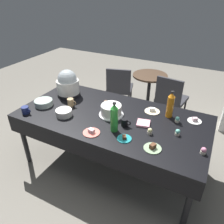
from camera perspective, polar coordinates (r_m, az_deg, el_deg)
ground at (r=2.98m, az=0.00°, el=-13.33°), size 9.00×9.00×0.00m
potluck_table at (r=2.55m, az=0.00°, el=-2.16°), size 2.20×1.10×0.75m
frosted_layer_cake at (r=2.49m, az=-0.21°, el=0.46°), size 0.29×0.29×0.13m
slow_cooker at (r=2.97m, az=-11.60°, el=7.24°), size 0.31×0.31×0.36m
glass_salad_bowl at (r=2.85m, az=-17.60°, el=2.37°), size 0.22×0.22×0.07m
ceramic_snack_bowl at (r=2.56m, az=-12.58°, el=-0.15°), size 0.19×0.19×0.07m
dessert_plate_teal at (r=2.15m, az=3.26°, el=-6.94°), size 0.15×0.15×0.04m
dessert_plate_sage at (r=2.07m, az=10.66°, el=-9.21°), size 0.17×0.17×0.05m
dessert_plate_coral at (r=2.24m, az=-5.46°, el=-5.28°), size 0.18×0.18×0.05m
dessert_plate_cream at (r=2.63m, az=10.57°, el=0.33°), size 0.18×0.18×0.05m
dessert_plate_white at (r=2.58m, az=20.96°, el=-2.10°), size 0.15×0.15×0.05m
cupcake_lemon at (r=2.24m, az=9.97°, el=-5.01°), size 0.05×0.05×0.07m
cupcake_berry at (r=2.72m, az=-1.68°, el=2.47°), size 0.05×0.05×0.07m
cupcake_vanilla at (r=2.13m, az=23.01°, el=-9.43°), size 0.05×0.05×0.07m
cupcake_rose at (r=2.29m, az=16.93°, el=-5.17°), size 0.05×0.05×0.07m
cupcake_cocoa at (r=2.49m, az=16.86°, el=-1.91°), size 0.05×0.05×0.07m
soda_bottle_lime_soda at (r=2.19m, az=0.58°, el=-1.55°), size 0.08×0.08×0.33m
soda_bottle_orange_juice at (r=2.51m, az=15.15°, el=1.78°), size 0.08×0.08×0.32m
coffee_mug_navy at (r=2.74m, az=-21.86°, el=0.49°), size 0.13×0.09×0.08m
coffee_mug_tan at (r=2.74m, az=-10.83°, el=2.50°), size 0.12×0.08×0.10m
coffee_mug_black at (r=2.32m, az=3.37°, el=-2.75°), size 0.11×0.07×0.09m
paper_napkin_stack at (r=2.39m, az=8.32°, el=-2.91°), size 0.17×0.17×0.02m
maroon_chair_left at (r=3.89m, az=1.96°, el=6.79°), size 0.55×0.55×0.85m
maroon_chair_right at (r=3.63m, az=15.16°, el=3.83°), size 0.50×0.50×0.85m
round_cafe_table at (r=3.92m, az=9.75°, el=6.65°), size 0.60×0.60×0.72m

